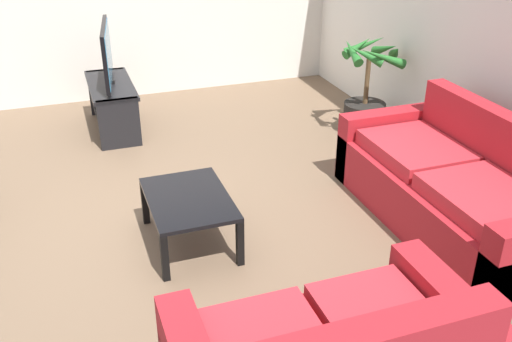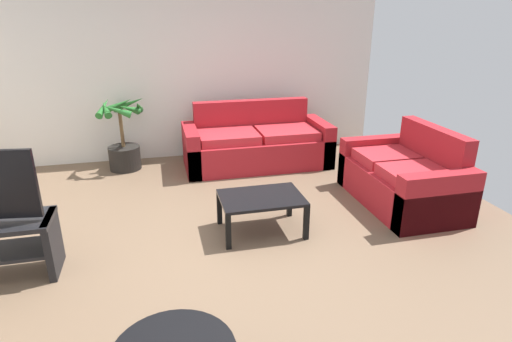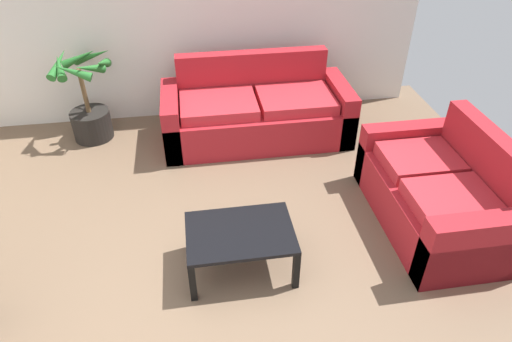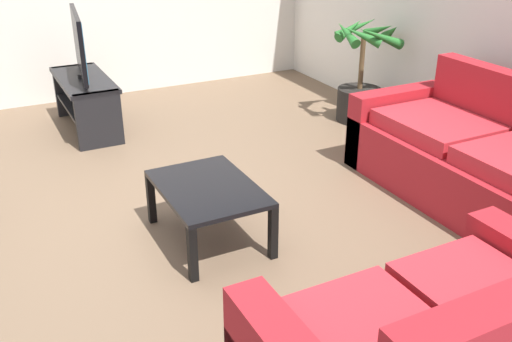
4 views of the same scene
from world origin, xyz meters
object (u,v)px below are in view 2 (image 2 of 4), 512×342
object	(u,v)px
couch_loveseat	(404,179)
potted_palm	(124,142)
coffee_table	(261,201)
couch_main	(256,145)

from	to	relation	value
couch_loveseat	potted_palm	xyz separation A→B (m)	(-3.22, 1.98, 0.10)
coffee_table	potted_palm	size ratio (longest dim) A/B	0.80
couch_main	potted_palm	bearing A→B (deg)	171.67
coffee_table	couch_main	bearing A→B (deg)	77.58
couch_loveseat	coffee_table	distance (m)	1.81
couch_loveseat	potted_palm	distance (m)	3.79
potted_palm	couch_loveseat	bearing A→B (deg)	-31.56
potted_palm	couch_main	bearing A→B (deg)	-8.33
couch_main	coffee_table	distance (m)	2.04
couch_main	couch_loveseat	distance (m)	2.18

